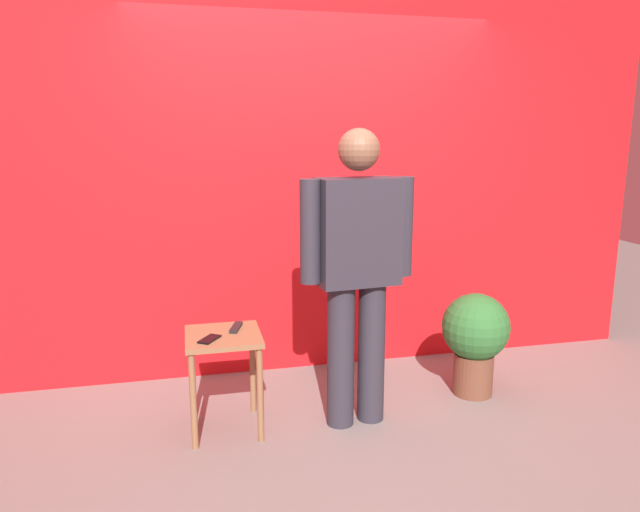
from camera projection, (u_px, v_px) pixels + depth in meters
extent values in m
plane|color=gray|center=(364.00, 449.00, 3.21)|extent=(12.00, 12.00, 0.00)
cube|color=red|center=(314.00, 154.00, 4.10)|extent=(5.09, 0.12, 3.13)
cylinder|color=#2D2D38|center=(341.00, 356.00, 3.41)|extent=(0.18, 0.18, 0.86)
cylinder|color=#2D2D38|center=(371.00, 352.00, 3.47)|extent=(0.18, 0.18, 0.86)
cube|color=#2D2D38|center=(358.00, 232.00, 3.28)|extent=(0.49, 0.28, 0.61)
cube|color=silver|center=(350.00, 223.00, 3.39)|extent=(0.13, 0.02, 0.51)
cube|color=#C68CB7|center=(349.00, 226.00, 3.40)|extent=(0.05, 0.01, 0.46)
cylinder|color=#2D2D38|center=(310.00, 232.00, 3.19)|extent=(0.13, 0.13, 0.58)
cylinder|color=#2D2D38|center=(403.00, 227.00, 3.37)|extent=(0.13, 0.13, 0.58)
sphere|color=brown|center=(359.00, 150.00, 3.19)|extent=(0.24, 0.24, 0.24)
cube|color=olive|center=(223.00, 337.00, 3.31)|extent=(0.42, 0.42, 0.03)
cylinder|color=olive|center=(193.00, 402.00, 3.16)|extent=(0.04, 0.04, 0.56)
cylinder|color=olive|center=(260.00, 395.00, 3.24)|extent=(0.04, 0.04, 0.56)
cylinder|color=olive|center=(192.00, 375.00, 3.50)|extent=(0.04, 0.04, 0.56)
cylinder|color=olive|center=(253.00, 370.00, 3.58)|extent=(0.04, 0.04, 0.56)
cube|color=black|center=(209.00, 339.00, 3.21)|extent=(0.14, 0.16, 0.01)
cube|color=black|center=(236.00, 327.00, 3.39)|extent=(0.09, 0.18, 0.02)
cylinder|color=brown|center=(473.00, 373.00, 3.87)|extent=(0.26, 0.26, 0.28)
sphere|color=#2D7233|center=(476.00, 327.00, 3.80)|extent=(0.44, 0.44, 0.44)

